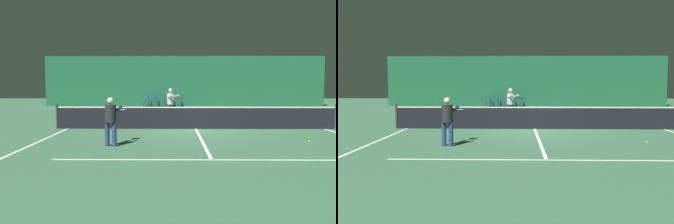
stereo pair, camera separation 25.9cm
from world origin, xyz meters
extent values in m
plane|color=#386647|center=(0.00, 0.00, 0.00)|extent=(60.00, 60.00, 0.00)
cube|color=#1E5B3D|center=(0.00, 15.08, 2.07)|extent=(23.00, 0.12, 4.13)
cube|color=white|center=(0.00, 11.90, 0.00)|extent=(11.00, 0.10, 0.00)
cube|color=white|center=(0.00, 6.40, 0.00)|extent=(8.25, 0.10, 0.00)
cube|color=white|center=(0.00, -6.40, 0.00)|extent=(8.25, 0.10, 0.00)
cube|color=white|center=(-5.50, 0.00, 0.00)|extent=(0.10, 23.80, 0.00)
cube|color=white|center=(5.50, 0.00, 0.00)|extent=(0.10, 23.80, 0.00)
cube|color=white|center=(0.00, 0.00, 0.00)|extent=(0.10, 12.80, 0.00)
cube|color=black|center=(0.00, 0.00, 0.47)|extent=(11.90, 0.02, 0.95)
cube|color=white|center=(0.00, 0.00, 0.92)|extent=(11.90, 0.02, 0.05)
cylinder|color=#333338|center=(-5.95, 0.00, 0.53)|extent=(0.10, 0.10, 1.07)
cylinder|color=navy|center=(-3.05, -4.32, 0.37)|extent=(0.18, 0.18, 0.75)
cylinder|color=navy|center=(-2.82, -4.39, 0.37)|extent=(0.18, 0.18, 0.75)
cylinder|color=#232328|center=(-2.93, -4.36, 1.02)|extent=(0.43, 0.43, 0.54)
sphere|color=beige|center=(-2.93, -4.36, 1.42)|extent=(0.21, 0.21, 0.21)
cylinder|color=#232328|center=(-3.00, -4.08, 1.14)|extent=(0.22, 0.52, 0.22)
cylinder|color=#232328|center=(-2.73, -4.16, 1.14)|extent=(0.22, 0.52, 0.22)
cylinder|color=black|center=(-2.76, -3.74, 1.07)|extent=(0.11, 0.30, 0.03)
torus|color=#1951B2|center=(-2.68, -3.44, 1.07)|extent=(0.41, 0.41, 0.03)
cylinder|color=silver|center=(-2.68, -3.44, 1.07)|extent=(0.34, 0.34, 0.00)
cylinder|color=navy|center=(-0.99, 3.94, 0.41)|extent=(0.22, 0.22, 0.82)
cylinder|color=navy|center=(-1.21, 3.81, 0.41)|extent=(0.22, 0.22, 0.82)
cylinder|color=#B7B7BC|center=(-1.10, 3.88, 1.12)|extent=(0.53, 0.53, 0.59)
sphere|color=beige|center=(-1.10, 3.88, 1.56)|extent=(0.23, 0.23, 0.23)
cylinder|color=#B7B7BC|center=(-0.83, 3.72, 1.25)|extent=(0.37, 0.53, 0.24)
cylinder|color=#B7B7BC|center=(-1.09, 3.57, 1.25)|extent=(0.37, 0.53, 0.24)
cylinder|color=black|center=(-0.75, 3.28, 1.18)|extent=(0.18, 0.28, 0.03)
torus|color=black|center=(-0.59, 3.02, 1.18)|extent=(0.45, 0.45, 0.03)
cylinder|color=silver|center=(-0.59, 3.02, 1.18)|extent=(0.38, 0.38, 0.00)
cylinder|color=#2D2D2D|center=(-3.30, 14.72, 0.20)|extent=(0.03, 0.03, 0.39)
cylinder|color=#2D2D2D|center=(-3.30, 14.34, 0.20)|extent=(0.03, 0.03, 0.39)
cylinder|color=#2D2D2D|center=(-2.92, 14.72, 0.20)|extent=(0.03, 0.03, 0.39)
cylinder|color=#2D2D2D|center=(-2.92, 14.34, 0.20)|extent=(0.03, 0.03, 0.39)
cube|color=navy|center=(-3.11, 14.53, 0.41)|extent=(0.44, 0.44, 0.05)
cube|color=navy|center=(-2.91, 14.53, 0.64)|extent=(0.04, 0.44, 0.40)
cylinder|color=#2D2D2D|center=(-2.66, 14.72, 0.20)|extent=(0.03, 0.03, 0.39)
cylinder|color=#2D2D2D|center=(-2.66, 14.34, 0.20)|extent=(0.03, 0.03, 0.39)
cylinder|color=#2D2D2D|center=(-2.28, 14.72, 0.20)|extent=(0.03, 0.03, 0.39)
cylinder|color=#2D2D2D|center=(-2.28, 14.34, 0.20)|extent=(0.03, 0.03, 0.39)
cube|color=navy|center=(-2.47, 14.53, 0.41)|extent=(0.44, 0.44, 0.05)
cube|color=navy|center=(-2.27, 14.53, 0.64)|extent=(0.04, 0.44, 0.40)
cylinder|color=#2D2D2D|center=(-2.03, 14.72, 0.20)|extent=(0.03, 0.03, 0.39)
cylinder|color=#2D2D2D|center=(-2.03, 14.34, 0.20)|extent=(0.03, 0.03, 0.39)
cylinder|color=#2D2D2D|center=(-1.65, 14.72, 0.20)|extent=(0.03, 0.03, 0.39)
cylinder|color=#2D2D2D|center=(-1.65, 14.34, 0.20)|extent=(0.03, 0.03, 0.39)
cube|color=navy|center=(-1.84, 14.53, 0.41)|extent=(0.44, 0.44, 0.05)
cube|color=navy|center=(-1.64, 14.53, 0.64)|extent=(0.04, 0.44, 0.40)
cylinder|color=#2D2D2D|center=(-1.39, 14.72, 0.20)|extent=(0.03, 0.03, 0.39)
cylinder|color=#2D2D2D|center=(-1.39, 14.34, 0.20)|extent=(0.03, 0.03, 0.39)
cylinder|color=#2D2D2D|center=(-1.01, 14.72, 0.20)|extent=(0.03, 0.03, 0.39)
cylinder|color=#2D2D2D|center=(-1.01, 14.34, 0.20)|extent=(0.03, 0.03, 0.39)
cube|color=navy|center=(-1.20, 14.53, 0.41)|extent=(0.44, 0.44, 0.05)
cube|color=navy|center=(-1.00, 14.53, 0.64)|extent=(0.04, 0.44, 0.40)
cylinder|color=#2D2D2D|center=(-0.75, 14.72, 0.20)|extent=(0.03, 0.03, 0.39)
cylinder|color=#2D2D2D|center=(-0.75, 14.34, 0.20)|extent=(0.03, 0.03, 0.39)
cylinder|color=#2D2D2D|center=(-0.37, 14.72, 0.20)|extent=(0.03, 0.03, 0.39)
cylinder|color=#2D2D2D|center=(-0.37, 14.34, 0.20)|extent=(0.03, 0.03, 0.39)
cube|color=navy|center=(-0.56, 14.53, 0.41)|extent=(0.44, 0.44, 0.05)
cube|color=navy|center=(-0.36, 14.53, 0.64)|extent=(0.04, 0.44, 0.40)
sphere|color=#D1DB33|center=(3.51, -3.61, 0.03)|extent=(0.07, 0.07, 0.07)
camera|label=1|loc=(-1.03, -15.90, 2.00)|focal=40.00mm
camera|label=2|loc=(-0.77, -15.89, 2.00)|focal=40.00mm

